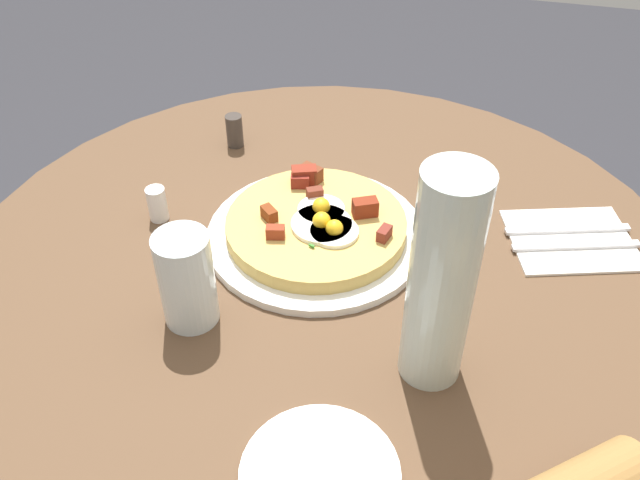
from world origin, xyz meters
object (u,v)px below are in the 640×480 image
(breakfast_pizza, at_px, (317,224))
(bread_plate, at_px, (320,474))
(pizza_plate, at_px, (316,235))
(fork, at_px, (576,246))
(salt_shaker, at_px, (157,204))
(water_bottle, at_px, (442,282))
(pepper_shaker, at_px, (234,131))
(water_glass, at_px, (187,279))
(knife, at_px, (567,229))
(dining_table, at_px, (324,347))

(breakfast_pizza, relative_size, bread_plate, 1.55)
(pizza_plate, bearing_deg, bread_plate, -75.02)
(breakfast_pizza, xyz_separation_m, fork, (0.36, 0.06, -0.02))
(breakfast_pizza, distance_m, salt_shaker, 0.24)
(pizza_plate, relative_size, bread_plate, 1.89)
(bread_plate, height_order, water_bottle, water_bottle)
(pepper_shaker, bearing_deg, water_glass, -78.27)
(knife, height_order, pepper_shaker, pepper_shaker)
(bread_plate, height_order, pepper_shaker, pepper_shaker)
(breakfast_pizza, bearing_deg, dining_table, -66.01)
(water_bottle, relative_size, salt_shaker, 5.22)
(water_glass, relative_size, water_bottle, 0.47)
(pizza_plate, height_order, salt_shaker, salt_shaker)
(dining_table, bearing_deg, salt_shaker, 171.57)
(pizza_plate, distance_m, salt_shaker, 0.24)
(dining_table, distance_m, pepper_shaker, 0.39)
(dining_table, height_order, pepper_shaker, pepper_shaker)
(dining_table, relative_size, water_glass, 7.96)
(pizza_plate, xyz_separation_m, breakfast_pizza, (0.00, 0.00, 0.02))
(knife, bearing_deg, salt_shaker, 173.67)
(water_glass, height_order, water_bottle, water_bottle)
(dining_table, relative_size, salt_shaker, 19.41)
(knife, height_order, water_bottle, water_bottle)
(water_glass, bearing_deg, knife, 31.85)
(water_glass, distance_m, salt_shaker, 0.22)
(bread_plate, distance_m, water_bottle, 0.23)
(water_glass, bearing_deg, bread_plate, -40.11)
(knife, distance_m, water_bottle, 0.36)
(breakfast_pizza, relative_size, water_bottle, 0.92)
(breakfast_pizza, height_order, water_bottle, water_bottle)
(pizza_plate, distance_m, pepper_shaker, 0.28)
(fork, bearing_deg, knife, 90.00)
(salt_shaker, bearing_deg, water_bottle, -23.34)
(breakfast_pizza, relative_size, salt_shaker, 4.83)
(fork, distance_m, water_bottle, 0.34)
(water_bottle, bearing_deg, pizza_plate, 133.80)
(salt_shaker, bearing_deg, breakfast_pizza, 3.20)
(dining_table, xyz_separation_m, salt_shaker, (-0.26, 0.04, 0.20))
(knife, xyz_separation_m, water_glass, (-0.46, -0.28, 0.06))
(pizza_plate, bearing_deg, water_glass, -121.36)
(salt_shaker, bearing_deg, fork, 7.42)
(pizza_plate, distance_m, fork, 0.36)
(fork, xyz_separation_m, water_bottle, (-0.17, -0.26, 0.13))
(knife, distance_m, salt_shaker, 0.59)
(bread_plate, xyz_separation_m, salt_shaker, (-0.33, 0.35, 0.02))
(bread_plate, distance_m, fork, 0.50)
(pizza_plate, xyz_separation_m, water_bottle, (0.18, -0.19, 0.13))
(breakfast_pizza, height_order, fork, breakfast_pizza)
(pizza_plate, relative_size, water_glass, 2.42)
(dining_table, height_order, salt_shaker, salt_shaker)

